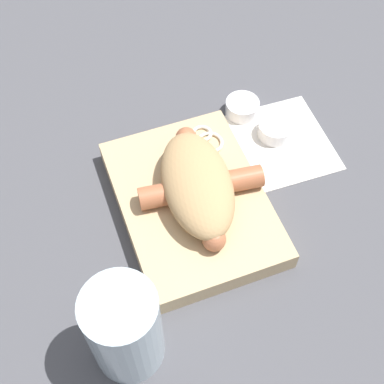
{
  "coord_description": "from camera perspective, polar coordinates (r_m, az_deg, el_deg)",
  "views": [
    {
      "loc": [
        0.35,
        -0.13,
        0.6
      ],
      "look_at": [
        0.0,
        0.0,
        0.04
      ],
      "focal_mm": 50.0,
      "sensor_mm": 36.0,
      "label": 1
    }
  ],
  "objects": [
    {
      "name": "sausage",
      "position": [
        0.67,
        0.89,
        0.75
      ],
      "size": [
        0.19,
        0.16,
        0.03
      ],
      "color": "#B26642",
      "rests_on": "food_tray"
    },
    {
      "name": "drink_glass",
      "position": [
        0.57,
        -7.21,
        -14.32
      ],
      "size": [
        0.08,
        0.08,
        0.13
      ],
      "color": "silver",
      "rests_on": "ground_plane"
    },
    {
      "name": "pickled_veggies",
      "position": [
        0.73,
        1.34,
        5.17
      ],
      "size": [
        0.06,
        0.06,
        0.01
      ],
      "color": "orange",
      "rests_on": "food_tray"
    },
    {
      "name": "bread_roll",
      "position": [
        0.66,
        0.47,
        1.06
      ],
      "size": [
        0.17,
        0.11,
        0.05
      ],
      "color": "tan",
      "rests_on": "food_tray"
    },
    {
      "name": "ground_plane",
      "position": [
        0.71,
        -0.0,
        -1.8
      ],
      "size": [
        3.0,
        3.0,
        0.0
      ],
      "primitive_type": "plane",
      "color": "#4C4C51"
    },
    {
      "name": "food_tray",
      "position": [
        0.69,
        -0.0,
        -1.15
      ],
      "size": [
        0.25,
        0.18,
        0.03
      ],
      "color": "tan",
      "rests_on": "ground_plane"
    },
    {
      "name": "condiment_cup_far",
      "position": [
        0.81,
        5.37,
        8.89
      ],
      "size": [
        0.05,
        0.05,
        0.02
      ],
      "color": "white",
      "rests_on": "ground_plane"
    },
    {
      "name": "condiment_cup_near",
      "position": [
        0.78,
        8.87,
        6.51
      ],
      "size": [
        0.05,
        0.05,
        0.02
      ],
      "color": "white",
      "rests_on": "ground_plane"
    },
    {
      "name": "napkin",
      "position": [
        0.78,
        9.04,
        5.18
      ],
      "size": [
        0.15,
        0.15,
        0.0
      ],
      "color": "white",
      "rests_on": "ground_plane"
    }
  ]
}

